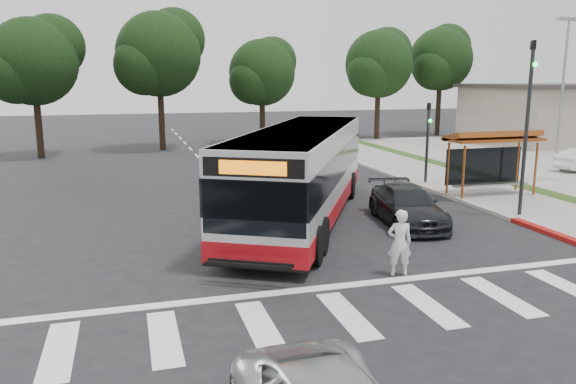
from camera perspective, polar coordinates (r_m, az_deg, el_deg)
name	(u,v)px	position (r m, az deg, el deg)	size (l,w,h in m)	color
ground	(286,250)	(17.29, -0.20, -5.93)	(140.00, 140.00, 0.00)	black
sidewalk_east	(456,184)	(28.92, 16.67, 0.83)	(4.00, 40.00, 0.12)	gray
curb_east	(419,185)	(27.90, 13.21, 0.67)	(0.30, 40.00, 0.15)	#9E9991
commercial_building	(566,115)	(51.32, 26.43, 7.00)	(14.00, 10.00, 4.40)	#AA9F8F
building_roof_cap	(569,86)	(51.24, 26.67, 9.62)	(14.60, 10.60, 0.30)	#383330
crosswalk_ladder	(347,315)	(12.85, 6.06, -12.31)	(18.00, 2.60, 0.01)	silver
bus_shelter	(492,144)	(26.12, 20.00, 4.61)	(4.20, 1.60, 2.86)	brown
traffic_signal_ne_tall	(528,114)	(22.41, 23.18, 7.26)	(0.18, 0.37, 6.50)	black
traffic_signal_ne_short	(428,134)	(28.28, 14.01, 5.69)	(0.18, 0.37, 4.00)	black
lot_light_mid	(565,67)	(42.76, 26.29, 11.34)	(1.90, 0.35, 9.01)	gray
tree_ne_a	(379,63)	(48.53, 9.26, 12.81)	(6.16, 5.74, 9.30)	black
tree_ne_b	(441,58)	(53.61, 15.30, 12.99)	(6.16, 5.74, 10.02)	black
tree_north_a	(160,53)	(42.05, -12.90, 13.62)	(6.60, 6.15, 10.17)	black
tree_north_b	(263,72)	(45.18, -2.59, 12.12)	(5.72, 5.33, 8.43)	black
tree_north_c	(34,60)	(40.31, -24.37, 12.11)	(6.16, 5.74, 9.30)	black
transit_bus	(302,175)	(20.58, 1.45, 1.77)	(2.85, 13.14, 3.40)	silver
pedestrian	(400,243)	(15.20, 11.26, -5.07)	(0.66, 0.43, 1.80)	silver
dark_sedan	(407,206)	(20.60, 12.01, -1.37)	(1.89, 4.66, 1.35)	black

